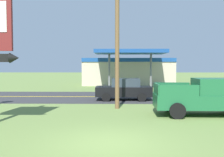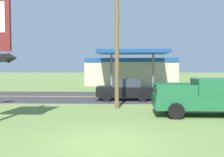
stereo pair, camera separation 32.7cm
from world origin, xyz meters
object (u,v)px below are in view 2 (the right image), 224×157
Objects in this scene: gas_station at (131,71)px; pickup_green_parked_on_lawn at (205,97)px; utility_pole at (117,36)px; car_black_near_lane at (125,89)px.

gas_station reaches higher than pickup_green_parked_on_lawn.
pickup_green_parked_on_lawn is (3.14, -21.92, -0.98)m from gas_station.
utility_pole reaches higher than gas_station.
utility_pole is 5.30m from car_black_near_lane.
gas_station is 2.29× the size of pickup_green_parked_on_lawn.
utility_pole is 0.69× the size of gas_station.
car_black_near_lane is at bearing 124.64° from pickup_green_parked_on_lawn.
pickup_green_parked_on_lawn reaches higher than car_black_near_lane.
pickup_green_parked_on_lawn is 7.26m from car_black_near_lane.
pickup_green_parked_on_lawn is at bearing -55.36° from car_black_near_lane.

